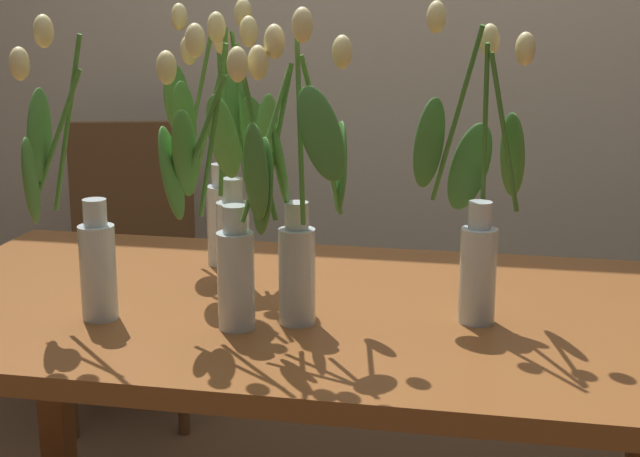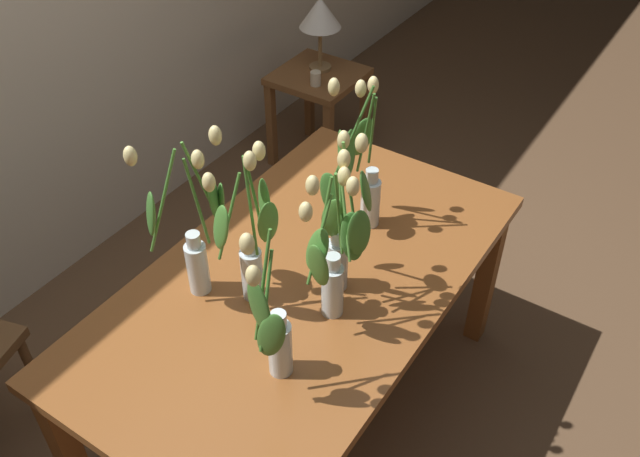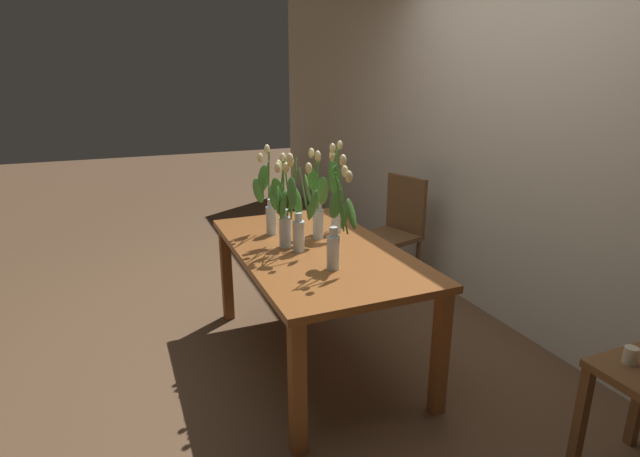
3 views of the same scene
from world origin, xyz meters
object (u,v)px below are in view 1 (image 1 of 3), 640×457
(dining_table, at_px, (296,346))
(tulip_vase_1, at_px, (226,219))
(tulip_vase_4, at_px, (295,208))
(tulip_vase_0, at_px, (229,187))
(tulip_vase_3, at_px, (476,210))
(tulip_vase_2, at_px, (221,169))
(dining_chair, at_px, (131,251))
(tulip_vase_5, at_px, (78,226))

(dining_table, distance_m, tulip_vase_1, 0.35)
(dining_table, distance_m, tulip_vase_4, 0.34)
(dining_table, xyz_separation_m, tulip_vase_0, (-0.15, 0.07, 0.30))
(tulip_vase_3, bearing_deg, tulip_vase_0, 170.10)
(tulip_vase_2, xyz_separation_m, tulip_vase_3, (0.57, -0.24, -0.01))
(tulip_vase_2, distance_m, tulip_vase_3, 0.62)
(tulip_vase_1, height_order, tulip_vase_2, tulip_vase_2)
(tulip_vase_2, relative_size, tulip_vase_3, 1.00)
(dining_table, relative_size, tulip_vase_3, 2.74)
(dining_chair, bearing_deg, tulip_vase_1, -59.95)
(tulip_vase_0, height_order, dining_chair, tulip_vase_0)
(tulip_vase_2, height_order, tulip_vase_5, tulip_vase_2)
(dining_chair, bearing_deg, tulip_vase_4, -55.25)
(tulip_vase_1, xyz_separation_m, dining_chair, (-0.69, 1.20, -0.42))
(tulip_vase_0, relative_size, tulip_vase_2, 0.96)
(tulip_vase_1, bearing_deg, dining_table, 60.62)
(tulip_vase_2, bearing_deg, tulip_vase_0, -67.76)
(tulip_vase_4, bearing_deg, tulip_vase_0, 131.74)
(tulip_vase_1, xyz_separation_m, tulip_vase_5, (-0.28, -0.01, -0.02))
(tulip_vase_4, bearing_deg, tulip_vase_3, 20.90)
(tulip_vase_0, bearing_deg, tulip_vase_1, -74.54)
(tulip_vase_3, bearing_deg, tulip_vase_1, -161.69)
(tulip_vase_2, relative_size, tulip_vase_5, 1.04)
(tulip_vase_3, distance_m, tulip_vase_5, 0.74)
(dining_table, bearing_deg, tulip_vase_3, -2.41)
(tulip_vase_0, height_order, tulip_vase_3, tulip_vase_3)
(tulip_vase_4, xyz_separation_m, tulip_vase_5, (-0.40, -0.04, -0.04))
(tulip_vase_4, height_order, dining_chair, tulip_vase_4)
(tulip_vase_1, height_order, tulip_vase_5, tulip_vase_5)
(tulip_vase_0, xyz_separation_m, tulip_vase_5, (-0.22, -0.25, -0.03))
(dining_table, bearing_deg, tulip_vase_0, 154.66)
(tulip_vase_0, distance_m, tulip_vase_1, 0.24)
(tulip_vase_1, xyz_separation_m, tulip_vase_4, (0.12, 0.02, 0.02))
(tulip_vase_1, relative_size, tulip_vase_3, 0.94)
(tulip_vase_2, xyz_separation_m, tulip_vase_4, (0.25, -0.36, 0.00))
(dining_table, relative_size, tulip_vase_5, 2.85)
(dining_table, distance_m, tulip_vase_0, 0.35)
(tulip_vase_1, relative_size, dining_chair, 0.59)
(tulip_vase_4, relative_size, dining_chair, 0.62)
(dining_table, bearing_deg, dining_chair, 126.99)
(tulip_vase_0, relative_size, tulip_vase_1, 1.03)
(dining_table, relative_size, tulip_vase_0, 2.84)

